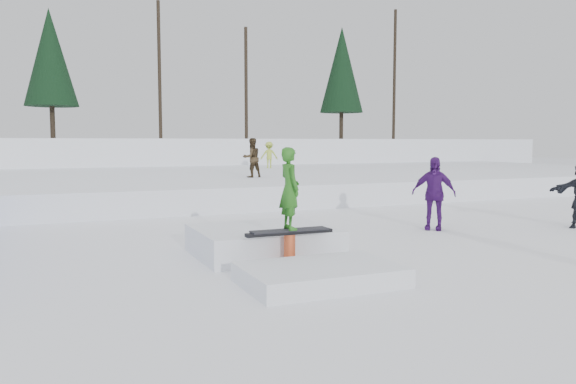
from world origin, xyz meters
name	(u,v)px	position (x,y,z in m)	size (l,w,h in m)	color
ground	(306,260)	(0.00, 0.00, 0.00)	(120.00, 120.00, 0.00)	white
snow_berm	(118,157)	(0.00, 30.00, 1.20)	(60.00, 14.00, 2.40)	white
snow_midrise	(155,182)	(0.00, 16.00, 0.40)	(50.00, 18.00, 0.80)	white
treeline	(213,65)	(6.18, 28.28, 7.45)	(40.24, 4.22, 10.50)	black
walker_olive	(252,158)	(3.08, 11.65, 1.58)	(0.76, 0.59, 1.56)	#362818
walker_ygreen	(269,155)	(6.56, 18.71, 1.51)	(0.91, 0.53, 1.42)	#A9C13D
spectator_purple	(434,193)	(4.50, 2.06, 0.92)	(1.08, 0.45, 1.83)	#441566
jib_rail_feature	(277,246)	(-0.54, 0.08, 0.30)	(2.60, 4.40, 2.11)	white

